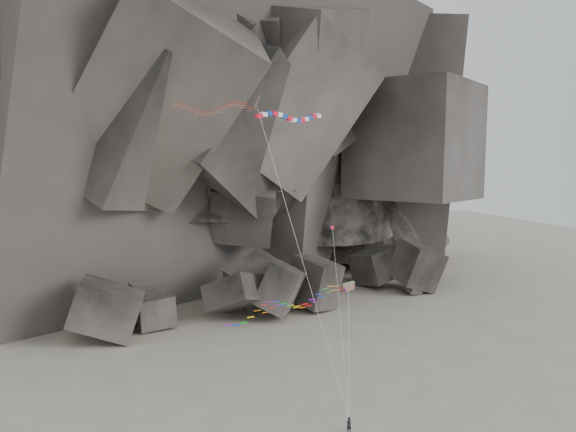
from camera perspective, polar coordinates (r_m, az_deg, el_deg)
name	(u,v)px	position (r m, az deg, el deg)	size (l,w,h in m)	color
ground	(309,405)	(60.67, 2.12, -18.68)	(260.00, 260.00, 0.00)	gray
headland	(168,69)	(122.60, -12.12, 14.39)	(110.00, 70.00, 84.00)	#5A5049
boulder_field	(257,294)	(89.92, -3.15, -7.91)	(79.22, 20.06, 10.54)	#47423F
kite_flyer	(349,424)	(55.72, 6.20, -20.23)	(0.60, 0.40, 1.73)	black
delta_kite	(212,107)	(54.62, -7.69, 10.88)	(13.83, 10.06, 29.96)	red
banner_kite	(291,119)	(57.14, 0.28, 9.78)	(8.51, 11.64, 28.40)	red
parafoil_kite	(286,304)	(59.32, -0.17, -8.93)	(15.95, 10.57, 10.08)	yellow
pennant_kite	(335,263)	(57.09, 4.82, -4.77)	(2.47, 8.13, 16.83)	red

